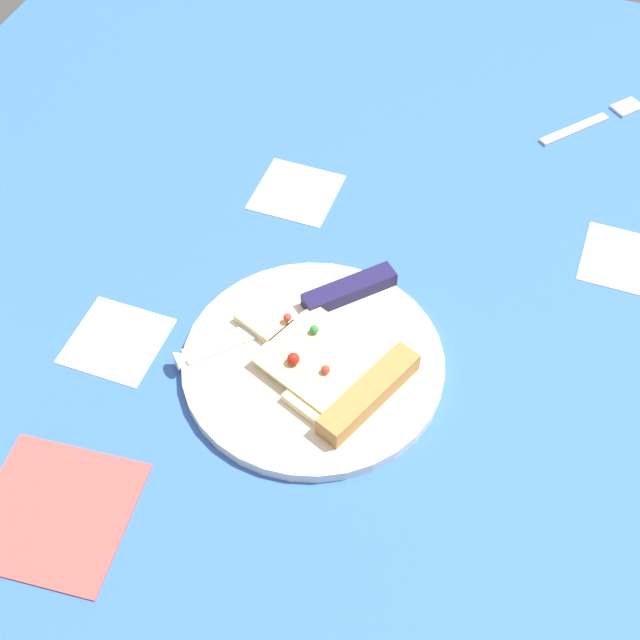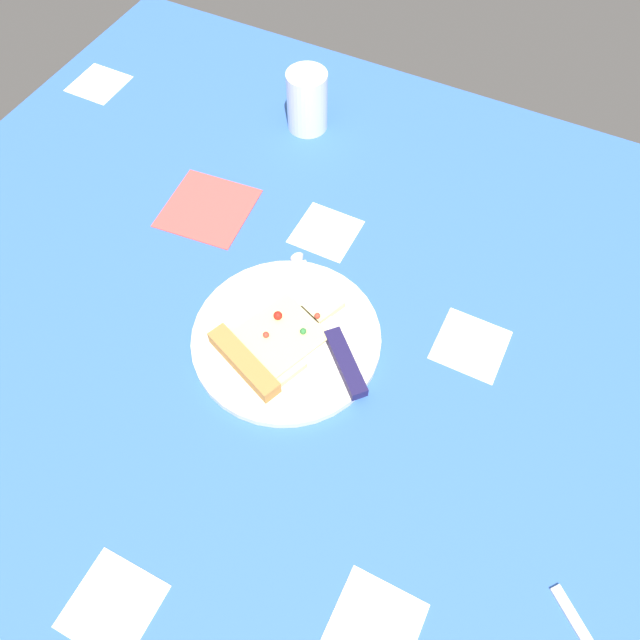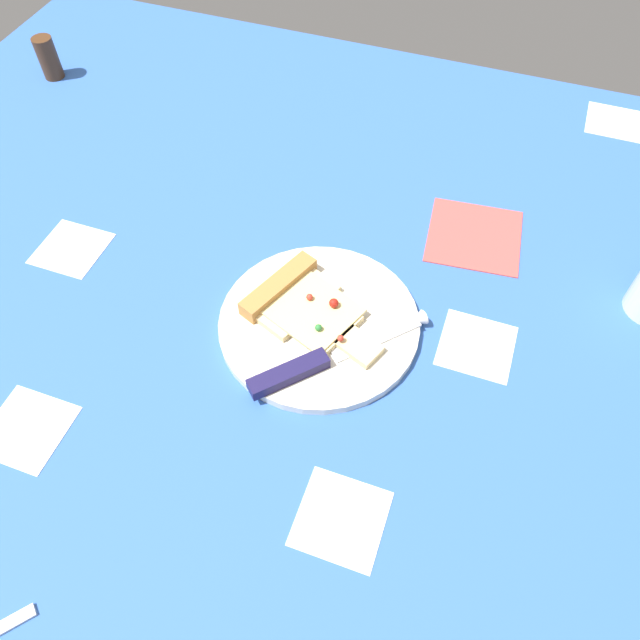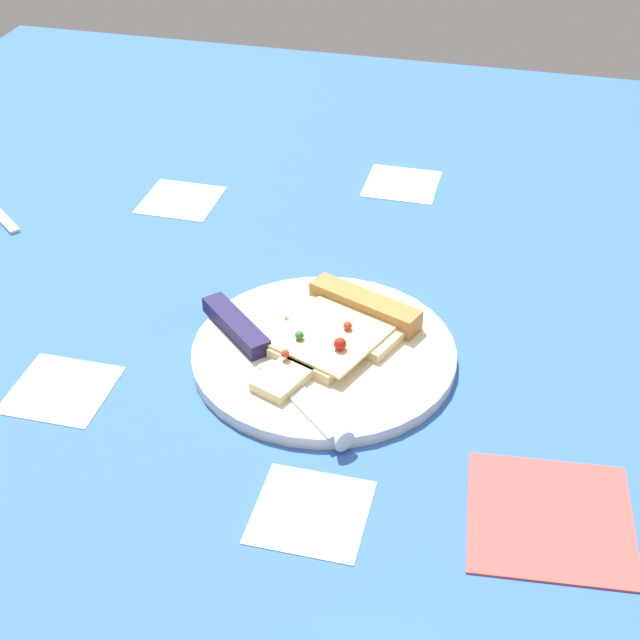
{
  "view_description": "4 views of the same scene",
  "coord_description": "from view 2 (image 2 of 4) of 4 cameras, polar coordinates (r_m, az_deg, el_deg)",
  "views": [
    {
      "loc": [
        53.4,
        8.62,
        71.66
      ],
      "look_at": [
        1.02,
        -10.55,
        2.45
      ],
      "focal_mm": 50.82,
      "sensor_mm": 36.0,
      "label": 1
    },
    {
      "loc": [
        -18.11,
        26.17,
        71.9
      ],
      "look_at": [
        1.72,
        -13.45,
        2.32
      ],
      "focal_mm": 34.62,
      "sensor_mm": 36.0,
      "label": 2
    },
    {
      "loc": [
        -38.6,
        -25.41,
        64.27
      ],
      "look_at": [
        4.73,
        -10.02,
        1.74
      ],
      "focal_mm": 34.79,
      "sensor_mm": 36.0,
      "label": 3
    },
    {
      "loc": [
        22.31,
        -80.96,
        57.4
      ],
      "look_at": [
        4.01,
        -7.56,
        2.92
      ],
      "focal_mm": 53.99,
      "sensor_mm": 36.0,
      "label": 4
    }
  ],
  "objects": [
    {
      "name": "knife",
      "position": [
        0.82,
        1.18,
        -1.41
      ],
      "size": [
        18.99,
        17.89,
        2.45
      ],
      "rotation": [
        0.0,
        0.0,
        3.96
      ],
      "color": "silver",
      "rests_on": "plate"
    },
    {
      "name": "ground_plane",
      "position": [
        0.8,
        -3.25,
        -9.23
      ],
      "size": [
        141.37,
        141.37,
        3.0
      ],
      "color": "#3360B7",
      "rests_on": "ground"
    },
    {
      "name": "drinking_glass",
      "position": [
        1.09,
        -1.19,
        19.59
      ],
      "size": [
        6.8,
        6.8,
        10.29
      ],
      "primitive_type": "cylinder",
      "color": "white",
      "rests_on": "ground_plane"
    },
    {
      "name": "plate",
      "position": [
        0.83,
        -3.12,
        -1.68
      ],
      "size": [
        25.46,
        25.46,
        1.23
      ],
      "primitive_type": "cylinder",
      "color": "silver",
      "rests_on": "ground_plane"
    },
    {
      "name": "napkin",
      "position": [
        0.99,
        -10.32,
        10.17
      ],
      "size": [
        14.22,
        14.22,
        0.4
      ],
      "primitive_type": "cube",
      "rotation": [
        0.0,
        0.0,
        0.1
      ],
      "color": "#E54C47",
      "rests_on": "ground_plane"
    },
    {
      "name": "pizza_slice",
      "position": [
        0.81,
        -4.59,
        -2.21
      ],
      "size": [
        14.44,
        19.06,
        2.51
      ],
      "rotation": [
        0.0,
        0.0,
        2.76
      ],
      "color": "beige",
      "rests_on": "plate"
    }
  ]
}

